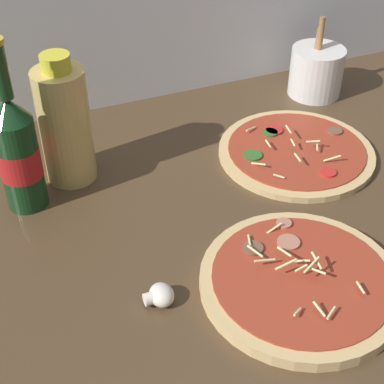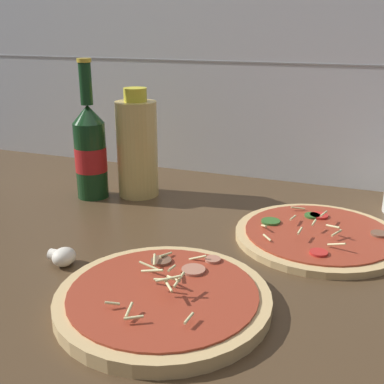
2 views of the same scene
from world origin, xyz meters
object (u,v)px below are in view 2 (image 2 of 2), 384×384
at_px(pizza_near, 163,298).
at_px(pizza_far, 319,235).
at_px(oil_bottle, 137,147).
at_px(beer_bottle, 90,150).
at_px(mushroom_left, 63,257).

xyz_separation_m(pizza_near, pizza_far, (0.17, 0.29, -0.00)).
relative_size(pizza_far, oil_bottle, 1.25).
xyz_separation_m(pizza_near, oil_bottle, (-0.24, 0.39, 0.10)).
distance_m(pizza_far, beer_bottle, 0.50).
bearing_deg(pizza_near, oil_bottle, 121.26).
height_order(beer_bottle, mushroom_left, beer_bottle).
height_order(pizza_near, beer_bottle, beer_bottle).
distance_m(pizza_near, beer_bottle, 0.48).
xyz_separation_m(beer_bottle, oil_bottle, (0.09, 0.05, 0.00)).
bearing_deg(mushroom_left, pizza_near, -14.20).
relative_size(pizza_near, pizza_far, 0.99).
distance_m(pizza_near, pizza_far, 0.34).
xyz_separation_m(pizza_near, beer_bottle, (-0.32, 0.34, 0.09)).
relative_size(pizza_near, oil_bottle, 1.24).
distance_m(oil_bottle, mushroom_left, 0.36).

